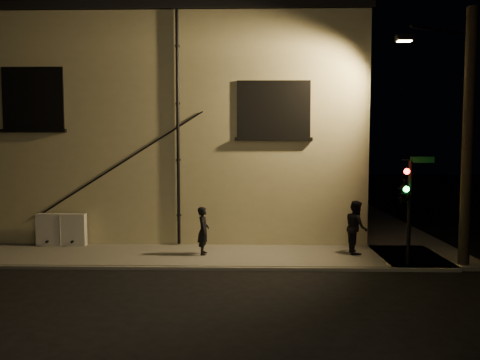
{
  "coord_description": "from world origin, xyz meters",
  "views": [
    {
      "loc": [
        0.8,
        -13.72,
        3.72
      ],
      "look_at": [
        0.44,
        1.8,
        2.56
      ],
      "focal_mm": 35.0,
      "sensor_mm": 36.0,
      "label": 1
    }
  ],
  "objects_px": {
    "utility_cabinet": "(62,230)",
    "traffic_signal": "(404,193)",
    "pedestrian_b": "(356,227)",
    "pedestrian_a": "(203,231)",
    "streetlamp_pole": "(465,133)"
  },
  "relations": [
    {
      "from": "utility_cabinet",
      "to": "traffic_signal",
      "type": "height_order",
      "value": "traffic_signal"
    },
    {
      "from": "utility_cabinet",
      "to": "pedestrian_b",
      "type": "distance_m",
      "value": 10.35
    },
    {
      "from": "pedestrian_a",
      "to": "traffic_signal",
      "type": "height_order",
      "value": "traffic_signal"
    },
    {
      "from": "utility_cabinet",
      "to": "pedestrian_b",
      "type": "bearing_deg",
      "value": -5.25
    },
    {
      "from": "pedestrian_a",
      "to": "streetlamp_pole",
      "type": "distance_m",
      "value": 8.63
    },
    {
      "from": "pedestrian_a",
      "to": "streetlamp_pole",
      "type": "bearing_deg",
      "value": -98.98
    },
    {
      "from": "utility_cabinet",
      "to": "streetlamp_pole",
      "type": "distance_m",
      "value": 13.8
    },
    {
      "from": "pedestrian_b",
      "to": "traffic_signal",
      "type": "distance_m",
      "value": 2.29
    },
    {
      "from": "streetlamp_pole",
      "to": "traffic_signal",
      "type": "bearing_deg",
      "value": -171.51
    },
    {
      "from": "pedestrian_b",
      "to": "streetlamp_pole",
      "type": "bearing_deg",
      "value": -114.01
    },
    {
      "from": "pedestrian_b",
      "to": "utility_cabinet",
      "type": "bearing_deg",
      "value": 84.9
    },
    {
      "from": "utility_cabinet",
      "to": "traffic_signal",
      "type": "bearing_deg",
      "value": -12.49
    },
    {
      "from": "pedestrian_b",
      "to": "traffic_signal",
      "type": "bearing_deg",
      "value": -146.22
    },
    {
      "from": "utility_cabinet",
      "to": "pedestrian_b",
      "type": "height_order",
      "value": "pedestrian_b"
    },
    {
      "from": "utility_cabinet",
      "to": "pedestrian_a",
      "type": "bearing_deg",
      "value": -13.11
    }
  ]
}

